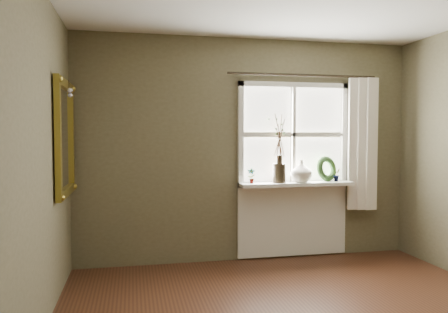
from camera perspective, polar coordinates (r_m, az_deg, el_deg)
name	(u,v)px	position (r m, az deg, el deg)	size (l,w,h in m)	color
wall_back	(247,150)	(5.18, 3.05, 0.88)	(4.00, 0.10, 2.60)	brown
wall_left	(6,166)	(2.80, -26.62, -1.06)	(0.10, 4.50, 2.60)	brown
window_frame	(293,135)	(5.28, 9.04, 2.84)	(1.36, 0.06, 1.24)	white
window_sill	(296,184)	(5.21, 9.42, -3.55)	(1.36, 0.26, 0.04)	white
window_apron	(293,219)	(5.38, 8.95, -8.09)	(1.36, 0.04, 0.88)	white
dark_jug	(279,173)	(5.13, 7.23, -2.16)	(0.15, 0.15, 0.22)	black
cream_vase	(301,171)	(5.22, 10.06, -1.89)	(0.25, 0.25, 0.26)	beige
wreath	(326,171)	(5.39, 13.24, -1.91)	(0.31, 0.31, 0.07)	#27441E
potted_plant_left	(251,176)	(5.03, 3.60, -2.52)	(0.09, 0.06, 0.17)	#27441E
potted_plant_right	(337,175)	(5.41, 14.53, -2.32)	(0.09, 0.07, 0.16)	#27441E
curtain	(362,144)	(5.55, 17.52, 1.55)	(0.36, 0.12, 1.59)	white
curtain_rod	(304,75)	(5.31, 10.35, 10.40)	(0.03, 0.03, 1.84)	black
gilt_mirror	(65,138)	(4.43, -20.06, 2.30)	(0.10, 0.93, 1.10)	white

